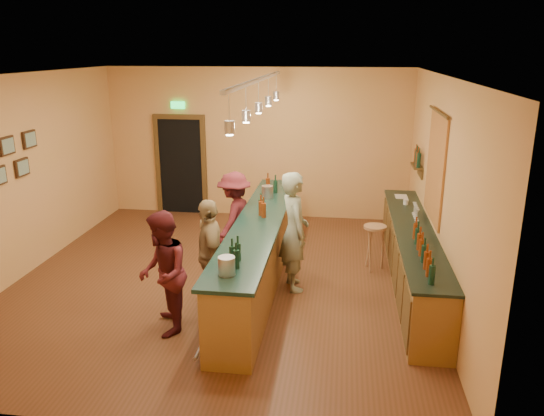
# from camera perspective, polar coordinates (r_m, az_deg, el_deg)

# --- Properties ---
(floor) EXTENTS (7.00, 7.00, 0.00)m
(floor) POSITION_cam_1_polar(r_m,az_deg,el_deg) (8.64, -5.34, -7.67)
(floor) COLOR #563118
(floor) RESTS_ON ground
(ceiling) EXTENTS (6.50, 7.00, 0.02)m
(ceiling) POSITION_cam_1_polar(r_m,az_deg,el_deg) (7.87, -5.99, 14.03)
(ceiling) COLOR silver
(ceiling) RESTS_ON wall_back
(wall_back) EXTENTS (6.50, 0.02, 3.20)m
(wall_back) POSITION_cam_1_polar(r_m,az_deg,el_deg) (11.47, -1.64, 6.94)
(wall_back) COLOR tan
(wall_back) RESTS_ON floor
(wall_front) EXTENTS (6.50, 0.02, 3.20)m
(wall_front) POSITION_cam_1_polar(r_m,az_deg,el_deg) (4.95, -14.97, -7.32)
(wall_front) COLOR tan
(wall_front) RESTS_ON floor
(wall_left) EXTENTS (0.02, 7.00, 3.20)m
(wall_left) POSITION_cam_1_polar(r_m,az_deg,el_deg) (9.40, -25.35, 3.08)
(wall_left) COLOR tan
(wall_left) RESTS_ON floor
(wall_right) EXTENTS (0.02, 7.00, 3.20)m
(wall_right) POSITION_cam_1_polar(r_m,az_deg,el_deg) (8.02, 17.60, 1.79)
(wall_right) COLOR tan
(wall_right) RESTS_ON floor
(doorway) EXTENTS (1.15, 0.09, 2.48)m
(doorway) POSITION_cam_1_polar(r_m,az_deg,el_deg) (11.92, -9.75, 4.77)
(doorway) COLOR black
(doorway) RESTS_ON wall_back
(tapestry) EXTENTS (0.03, 1.40, 1.60)m
(tapestry) POSITION_cam_1_polar(r_m,az_deg,el_deg) (8.34, 17.18, 4.16)
(tapestry) COLOR maroon
(tapestry) RESTS_ON wall_right
(bottle_shelf) EXTENTS (0.17, 0.55, 0.54)m
(bottle_shelf) POSITION_cam_1_polar(r_m,az_deg,el_deg) (9.82, 15.41, 5.04)
(bottle_shelf) COLOR #442F14
(bottle_shelf) RESTS_ON wall_right
(back_counter) EXTENTS (0.60, 4.55, 1.27)m
(back_counter) POSITION_cam_1_polar(r_m,az_deg,el_deg) (8.49, 14.87, -5.08)
(back_counter) COLOR brown
(back_counter) RESTS_ON floor
(tasting_bar) EXTENTS (0.73, 5.10, 1.38)m
(tasting_bar) POSITION_cam_1_polar(r_m,az_deg,el_deg) (8.29, -1.35, -4.13)
(tasting_bar) COLOR brown
(tasting_bar) RESTS_ON floor
(pendant_track) EXTENTS (0.11, 4.60, 0.50)m
(pendant_track) POSITION_cam_1_polar(r_m,az_deg,el_deg) (7.77, -1.46, 12.47)
(pendant_track) COLOR silver
(pendant_track) RESTS_ON ceiling
(bartender) EXTENTS (0.63, 0.78, 1.84)m
(bartender) POSITION_cam_1_polar(r_m,az_deg,el_deg) (8.01, 2.40, -2.53)
(bartender) COLOR gray
(bartender) RESTS_ON floor
(customer_a) EXTENTS (0.83, 0.94, 1.63)m
(customer_a) POSITION_cam_1_polar(r_m,az_deg,el_deg) (6.95, -11.66, -6.92)
(customer_a) COLOR #59191E
(customer_a) RESTS_ON floor
(customer_b) EXTENTS (0.71, 1.03, 1.62)m
(customer_b) POSITION_cam_1_polar(r_m,az_deg,el_deg) (7.45, -6.71, -5.06)
(customer_b) COLOR #997A51
(customer_b) RESTS_ON floor
(customer_c) EXTENTS (0.80, 1.14, 1.60)m
(customer_c) POSITION_cam_1_polar(r_m,az_deg,el_deg) (9.03, -4.04, -1.09)
(customer_c) COLOR #59191E
(customer_c) RESTS_ON floor
(bar_stool) EXTENTS (0.37, 0.37, 0.77)m
(bar_stool) POSITION_cam_1_polar(r_m,az_deg,el_deg) (8.92, 10.99, -2.76)
(bar_stool) COLOR olive
(bar_stool) RESTS_ON floor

